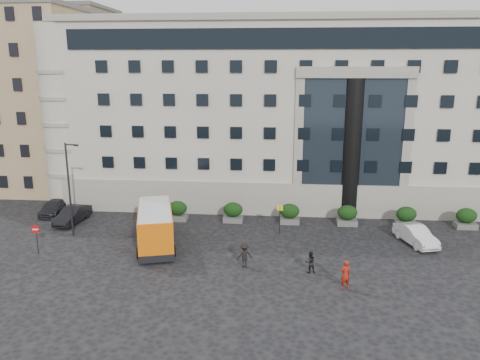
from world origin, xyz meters
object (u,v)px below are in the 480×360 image
object	(u,v)px
hedge_b	(233,212)
hedge_f	(466,218)
pedestrian_c	(244,255)
parked_car_c	(54,207)
street_lamp	(70,186)
minibus	(155,225)
hedge_c	(290,213)
hedge_e	(406,217)
bus_stop_sign	(280,214)
parked_car_d	(60,201)
parked_car_b	(73,215)
hedge_a	(178,211)
pedestrian_a	(345,275)
pedestrian_b	(310,262)
white_taxi	(416,235)
hedge_d	(347,215)
no_entry_sign	(36,233)
red_truck	(122,184)

from	to	relation	value
hedge_b	hedge_f	size ratio (longest dim) A/B	1.00
pedestrian_c	parked_car_c	bearing A→B (deg)	-51.81
street_lamp	minibus	xyz separation A→B (m)	(7.57, -1.67, -2.63)
hedge_c	hedge_e	distance (m)	10.40
bus_stop_sign	parked_car_d	distance (m)	23.10
hedge_c	parked_car_b	size ratio (longest dim) A/B	0.41
hedge_e	parked_car_d	xyz separation A→B (m)	(-33.64, 2.96, -0.32)
hedge_a	pedestrian_a	distance (m)	18.70
minibus	parked_car_c	distance (m)	14.17
bus_stop_sign	parked_car_b	world-z (taller)	bus_stop_sign
parked_car_b	pedestrian_b	size ratio (longest dim) A/B	2.89
parked_car_d	white_taxi	size ratio (longest dim) A/B	0.96
hedge_f	pedestrian_b	distance (m)	17.76
street_lamp	pedestrian_c	size ratio (longest dim) A/B	4.48
minibus	white_taxi	world-z (taller)	minibus
hedge_d	street_lamp	xyz separation A→B (m)	(-23.54, -4.80, 3.44)
hedge_b	hedge_f	distance (m)	20.80
hedge_e	parked_car_b	distance (m)	30.31
parked_car_d	minibus	bearing A→B (deg)	-43.40
no_entry_sign	white_taxi	distance (m)	29.87
pedestrian_a	hedge_e	bearing A→B (deg)	-141.49
hedge_f	parked_car_b	bearing A→B (deg)	-177.52
minibus	white_taxi	distance (m)	21.01
hedge_d	hedge_f	xyz separation A→B (m)	(10.40, 0.00, 0.00)
hedge_e	pedestrian_c	bearing A→B (deg)	-144.41
parked_car_b	pedestrian_c	size ratio (longest dim) A/B	2.54
hedge_d	red_truck	distance (m)	24.81
bus_stop_sign	pedestrian_c	xyz separation A→B (m)	(-2.50, -7.08, -0.84)
hedge_c	red_truck	world-z (taller)	red_truck
pedestrian_a	pedestrian_b	distance (m)	3.07
no_entry_sign	pedestrian_a	distance (m)	23.09
street_lamp	minibus	bearing A→B (deg)	-12.41
hedge_c	hedge_e	xyz separation A→B (m)	(10.40, 0.00, 0.00)
hedge_d	hedge_e	distance (m)	5.20
street_lamp	bus_stop_sign	bearing A→B (deg)	6.54
pedestrian_a	pedestrian_c	world-z (taller)	pedestrian_a
street_lamp	white_taxi	bearing A→B (deg)	1.12
hedge_f	minibus	size ratio (longest dim) A/B	0.23
hedge_a	pedestrian_a	size ratio (longest dim) A/B	0.94
hedge_a	parked_car_b	xyz separation A→B (m)	(-9.47, -1.54, -0.18)
hedge_e	minibus	bearing A→B (deg)	-163.02
hedge_f	white_taxi	distance (m)	6.95
no_entry_sign	parked_car_b	distance (m)	7.37
hedge_e	red_truck	bearing A→B (deg)	164.64
hedge_d	parked_car_d	xyz separation A→B (m)	(-28.44, 2.96, -0.32)
pedestrian_b	pedestrian_c	xyz separation A→B (m)	(-4.64, 0.57, 0.11)
parked_car_c	pedestrian_b	xyz separation A→B (m)	(24.10, -11.29, 0.15)
bus_stop_sign	pedestrian_c	size ratio (longest dim) A/B	1.41
hedge_a	parked_car_c	size ratio (longest dim) A/B	0.42
hedge_d	parked_car_c	distance (m)	28.07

